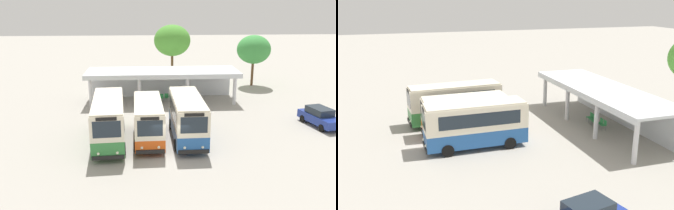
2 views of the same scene
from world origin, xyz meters
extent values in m
plane|color=#A39E93|center=(0.00, 0.00, 0.00)|extent=(180.00, 180.00, 0.00)
cylinder|color=black|center=(-3.28, 0.40, 0.45)|extent=(0.28, 0.91, 0.90)
cylinder|color=black|center=(-5.45, 0.25, 0.45)|extent=(0.28, 0.91, 0.90)
cylinder|color=black|center=(-3.64, 5.30, 0.45)|extent=(0.28, 0.91, 0.90)
cylinder|color=black|center=(-5.80, 5.14, 0.45)|extent=(0.28, 0.91, 0.90)
cube|color=#337F3D|center=(-4.54, 2.77, 0.98)|extent=(2.84, 8.06, 1.19)
cube|color=beige|center=(-4.54, 2.77, 2.46)|extent=(2.84, 8.06, 1.78)
cube|color=beige|center=(-4.54, 2.77, 3.41)|extent=(2.76, 7.82, 0.12)
cube|color=black|center=(-4.25, -1.20, 0.52)|extent=(2.16, 0.26, 0.28)
cube|color=#1E2833|center=(-4.26, -1.16, 2.51)|extent=(1.86, 0.19, 1.16)
cube|color=black|center=(-4.26, -1.16, 3.23)|extent=(1.36, 0.15, 0.24)
cube|color=#1E2833|center=(-3.43, 2.95, 2.51)|extent=(0.50, 6.32, 0.98)
cube|color=#1E2833|center=(-5.67, 2.79, 2.51)|extent=(0.50, 6.32, 0.98)
sphere|color=#EAEACC|center=(-3.63, -1.15, 0.83)|extent=(0.20, 0.20, 0.20)
sphere|color=#EAEACC|center=(-4.88, -1.24, 0.83)|extent=(0.20, 0.20, 0.20)
cylinder|color=black|center=(-0.43, 0.92, 0.45)|extent=(0.24, 0.91, 0.90)
cylinder|color=black|center=(-2.46, 0.86, 0.45)|extent=(0.24, 0.91, 0.90)
cylinder|color=black|center=(-0.54, 5.12, 0.45)|extent=(0.24, 0.91, 0.90)
cylinder|color=black|center=(-2.57, 5.07, 0.45)|extent=(0.24, 0.91, 0.90)
cube|color=#D14C14|center=(-1.50, 2.99, 0.84)|extent=(2.31, 6.83, 0.92)
cube|color=beige|center=(-1.50, 2.99, 2.19)|extent=(2.31, 6.83, 1.76)
cube|color=beige|center=(-1.50, 2.99, 3.13)|extent=(2.24, 6.63, 0.12)
cube|color=black|center=(-1.41, -0.43, 0.52)|extent=(2.03, 0.15, 0.28)
cube|color=#1E2833|center=(-1.41, -0.38, 2.24)|extent=(1.75, 0.10, 1.15)
cube|color=black|center=(-1.41, -0.38, 2.95)|extent=(1.28, 0.08, 0.24)
cube|color=#1E2833|center=(-0.44, 3.12, 2.24)|extent=(0.18, 5.42, 0.97)
cube|color=#1E2833|center=(-2.56, 3.06, 2.24)|extent=(0.18, 5.42, 0.97)
sphere|color=#EAEACC|center=(-0.82, -0.40, 0.83)|extent=(0.20, 0.20, 0.20)
sphere|color=#EAEACC|center=(-2.00, -0.43, 0.83)|extent=(0.20, 0.20, 0.20)
cylinder|color=black|center=(2.67, 0.84, 0.45)|extent=(0.23, 0.90, 0.90)
cylinder|color=black|center=(0.48, 0.82, 0.45)|extent=(0.23, 0.90, 0.90)
cylinder|color=black|center=(2.61, 5.43, 0.45)|extent=(0.23, 0.90, 0.90)
cylinder|color=black|center=(0.42, 5.40, 0.45)|extent=(0.23, 0.90, 0.90)
cube|color=#23569E|center=(1.54, 3.12, 0.95)|extent=(2.38, 7.42, 1.14)
cube|color=beige|center=(1.54, 3.12, 2.42)|extent=(2.38, 7.42, 1.80)
cube|color=beige|center=(1.54, 3.12, 3.38)|extent=(2.31, 7.20, 0.12)
cube|color=black|center=(1.59, -0.60, 0.52)|extent=(2.17, 0.13, 0.28)
cube|color=#1E2833|center=(1.59, -0.56, 2.47)|extent=(1.87, 0.07, 1.17)
cube|color=black|center=(1.59, -0.56, 3.20)|extent=(1.37, 0.07, 0.24)
cube|color=#1E2833|center=(2.68, 3.24, 2.47)|extent=(0.12, 5.92, 0.99)
cube|color=#1E2833|center=(0.41, 3.21, 2.47)|extent=(0.12, 5.92, 0.99)
sphere|color=#EAEACC|center=(2.22, -0.59, 0.83)|extent=(0.20, 0.20, 0.20)
sphere|color=#EAEACC|center=(0.96, -0.60, 0.83)|extent=(0.20, 0.20, 0.20)
cube|color=#1E2833|center=(13.52, 5.64, 1.32)|extent=(1.92, 2.43, 0.60)
cylinder|color=silver|center=(-7.30, 12.47, 1.60)|extent=(0.36, 0.36, 3.20)
cylinder|color=silver|center=(-2.33, 12.47, 1.60)|extent=(0.36, 0.36, 3.20)
cylinder|color=silver|center=(2.65, 12.47, 1.60)|extent=(0.36, 0.36, 3.20)
cylinder|color=silver|center=(7.62, 12.47, 1.60)|extent=(0.36, 0.36, 3.20)
cube|color=silver|center=(0.16, 16.51, 1.60)|extent=(15.72, 0.20, 3.20)
cube|color=silver|center=(0.16, 14.39, 3.30)|extent=(16.22, 4.94, 0.20)
cube|color=silver|center=(0.16, 11.97, 3.06)|extent=(16.22, 0.10, 0.28)
cylinder|color=slate|center=(-0.95, 13.88, 0.22)|extent=(0.03, 0.03, 0.44)
cylinder|color=slate|center=(-1.30, 13.90, 0.22)|extent=(0.03, 0.03, 0.44)
cylinder|color=slate|center=(-0.93, 14.23, 0.22)|extent=(0.03, 0.03, 0.44)
cylinder|color=slate|center=(-1.28, 14.25, 0.22)|extent=(0.03, 0.03, 0.44)
cube|color=#2D8C47|center=(-1.11, 14.07, 0.46)|extent=(0.46, 0.46, 0.04)
cube|color=#2D8C47|center=(-1.10, 14.27, 0.66)|extent=(0.44, 0.06, 0.40)
cylinder|color=slate|center=(-0.38, 13.83, 0.22)|extent=(0.03, 0.03, 0.44)
cylinder|color=slate|center=(-0.74, 13.84, 0.22)|extent=(0.03, 0.03, 0.44)
cylinder|color=slate|center=(-0.37, 14.18, 0.22)|extent=(0.03, 0.03, 0.44)
cylinder|color=slate|center=(-0.72, 14.19, 0.22)|extent=(0.03, 0.03, 0.44)
cube|color=#2D8C47|center=(-0.55, 14.01, 0.46)|extent=(0.46, 0.46, 0.04)
cube|color=#2D8C47|center=(-0.54, 14.21, 0.66)|extent=(0.44, 0.06, 0.40)
cylinder|color=slate|center=(0.18, 13.75, 0.22)|extent=(0.03, 0.03, 0.44)
cylinder|color=slate|center=(-0.17, 13.77, 0.22)|extent=(0.03, 0.03, 0.44)
cylinder|color=slate|center=(0.19, 14.10, 0.22)|extent=(0.03, 0.03, 0.44)
cylinder|color=slate|center=(-0.16, 14.12, 0.22)|extent=(0.03, 0.03, 0.44)
cube|color=#2D8C47|center=(0.01, 13.94, 0.46)|extent=(0.46, 0.46, 0.04)
cube|color=#2D8C47|center=(0.02, 14.14, 0.66)|extent=(0.44, 0.06, 0.40)
cylinder|color=slate|center=(0.74, 13.88, 0.22)|extent=(0.03, 0.03, 0.44)
cylinder|color=slate|center=(0.39, 13.90, 0.22)|extent=(0.03, 0.03, 0.44)
cylinder|color=slate|center=(0.76, 14.23, 0.22)|extent=(0.03, 0.03, 0.44)
cylinder|color=slate|center=(0.40, 14.25, 0.22)|extent=(0.03, 0.03, 0.44)
cube|color=#2D8C47|center=(0.57, 14.07, 0.46)|extent=(0.46, 0.46, 0.04)
cube|color=#2D8C47|center=(0.58, 14.27, 0.66)|extent=(0.44, 0.06, 0.40)
cylinder|color=slate|center=(1.30, 13.88, 0.22)|extent=(0.03, 0.03, 0.44)
cylinder|color=slate|center=(0.95, 13.89, 0.22)|extent=(0.03, 0.03, 0.44)
cylinder|color=slate|center=(1.32, 14.23, 0.22)|extent=(0.03, 0.03, 0.44)
cylinder|color=slate|center=(0.97, 14.24, 0.22)|extent=(0.03, 0.03, 0.44)
cube|color=#2D8C47|center=(1.13, 14.06, 0.46)|extent=(0.46, 0.46, 0.04)
cube|color=#2D8C47|center=(1.14, 14.26, 0.66)|extent=(0.44, 0.06, 0.40)
camera|label=1|loc=(-1.63, -23.33, 10.66)|focal=38.23mm
camera|label=2|loc=(27.61, -2.94, 10.91)|focal=41.34mm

